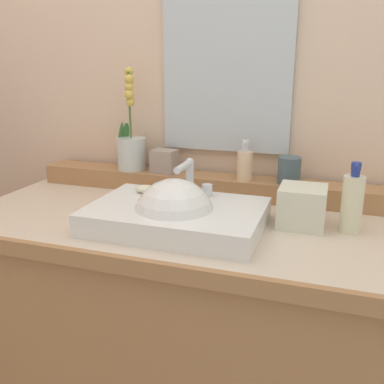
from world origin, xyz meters
TOP-DOWN VIEW (x-y plane):
  - wall_back at (0.00, 0.43)m, footprint 3.18×0.20m
  - vanity_cabinet at (0.00, -0.00)m, footprint 1.45×0.65m
  - back_ledge at (0.00, 0.25)m, footprint 1.37×0.12m
  - sink_basin at (-0.04, -0.10)m, footprint 0.48×0.33m
  - soap_bar at (-0.18, 0.00)m, footprint 0.07×0.04m
  - potted_plant at (-0.35, 0.25)m, footprint 0.11×0.10m
  - soap_dispenser at (0.08, 0.23)m, footprint 0.05×0.05m
  - tumbler_cup at (0.23, 0.23)m, footprint 0.07×0.07m
  - trinket_box at (-0.21, 0.24)m, footprint 0.09×0.08m
  - lotion_bottle at (0.42, 0.03)m, footprint 0.06×0.06m
  - tissue_box at (0.29, 0.04)m, footprint 0.13×0.13m
  - mirror at (-0.01, 0.32)m, footprint 0.45×0.02m

SIDE VIEW (x-z plane):
  - vanity_cabinet at x=0.00m, z-range 0.00..0.87m
  - sink_basin at x=-0.04m, z-range 0.76..1.03m
  - back_ledge at x=0.00m, z-range 0.87..0.93m
  - tissue_box at x=0.29m, z-range 0.87..0.98m
  - soap_bar at x=-0.18m, z-range 0.93..0.95m
  - lotion_bottle at x=0.42m, z-range 0.85..1.05m
  - trinket_box at x=-0.21m, z-range 0.93..1.02m
  - tumbler_cup at x=0.23m, z-range 0.93..1.02m
  - soap_dispenser at x=0.08m, z-range 0.92..1.06m
  - potted_plant at x=-0.35m, z-range 0.84..1.21m
  - wall_back at x=0.00m, z-range 0.00..2.40m
  - mirror at x=-0.01m, z-range 1.01..1.62m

